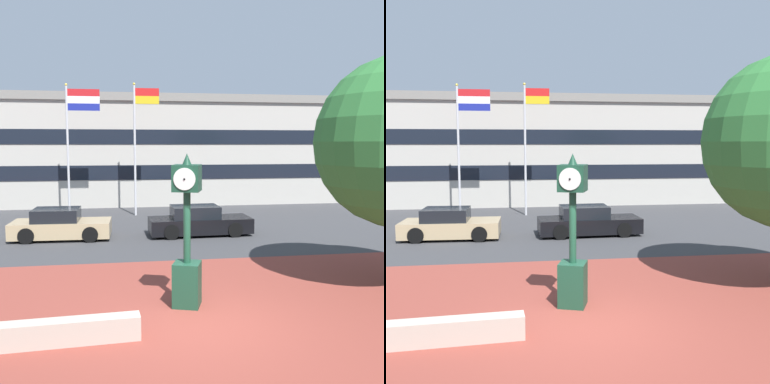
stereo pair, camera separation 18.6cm
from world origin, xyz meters
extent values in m
plane|color=#38383A|center=(0.00, 0.00, 0.00)|extent=(200.00, 200.00, 0.00)
cube|color=brown|center=(0.00, 0.81, 0.00)|extent=(44.00, 9.62, 0.01)
cube|color=#ADA393|center=(-2.96, -0.49, 0.25)|extent=(3.22, 0.61, 0.50)
cube|color=#19422D|center=(-0.15, 1.28, 0.54)|extent=(0.81, 0.81, 1.09)
cylinder|color=#19422D|center=(-0.15, 1.28, 1.96)|extent=(0.17, 0.17, 1.75)
cube|color=#19422D|center=(-0.15, 1.28, 3.16)|extent=(0.81, 0.81, 0.64)
cylinder|color=white|center=(-0.04, 1.59, 3.16)|extent=(0.50, 0.19, 0.52)
sphere|color=black|center=(-0.04, 1.61, 3.16)|extent=(0.05, 0.05, 0.05)
cylinder|color=white|center=(-0.25, 0.96, 3.16)|extent=(0.50, 0.19, 0.52)
sphere|color=black|center=(-0.26, 0.94, 3.16)|extent=(0.05, 0.05, 0.05)
cone|color=#19422D|center=(-0.15, 1.28, 3.61)|extent=(0.22, 0.22, 0.27)
cube|color=black|center=(1.67, 9.86, 0.44)|extent=(4.47, 1.85, 0.64)
cube|color=black|center=(1.45, 9.85, 1.00)|extent=(2.08, 1.53, 0.56)
cylinder|color=black|center=(3.01, 10.69, 0.32)|extent=(0.65, 0.24, 0.64)
cylinder|color=black|center=(3.06, 9.11, 0.32)|extent=(0.65, 0.24, 0.64)
cylinder|color=black|center=(0.28, 10.60, 0.32)|extent=(0.65, 0.24, 0.64)
cylinder|color=black|center=(0.33, 9.02, 0.32)|extent=(0.65, 0.24, 0.64)
cube|color=tan|center=(-4.19, 9.91, 0.44)|extent=(4.09, 1.94, 0.64)
cube|color=black|center=(-4.39, 9.92, 1.00)|extent=(1.91, 1.61, 0.56)
cylinder|color=black|center=(-2.91, 10.70, 0.32)|extent=(0.65, 0.24, 0.64)
cylinder|color=black|center=(-2.97, 9.03, 0.32)|extent=(0.65, 0.24, 0.64)
cylinder|color=black|center=(-5.41, 10.79, 0.32)|extent=(0.65, 0.24, 0.64)
cylinder|color=black|center=(-5.47, 9.11, 0.32)|extent=(0.65, 0.24, 0.64)
cylinder|color=silver|center=(-4.50, 15.75, 3.51)|extent=(0.12, 0.12, 7.01)
sphere|color=gold|center=(-4.50, 15.75, 7.07)|extent=(0.14, 0.14, 0.14)
cube|color=red|center=(-3.60, 15.75, 6.67)|extent=(1.67, 0.02, 0.38)
cube|color=white|center=(-3.60, 15.75, 6.29)|extent=(1.67, 0.02, 0.38)
cube|color=navy|center=(-3.60, 15.75, 5.91)|extent=(1.67, 0.02, 0.38)
cylinder|color=silver|center=(-0.93, 15.75, 3.56)|extent=(0.12, 0.12, 7.12)
sphere|color=gold|center=(-0.93, 15.75, 7.18)|extent=(0.14, 0.14, 0.14)
cube|color=red|center=(-0.22, 15.75, 6.75)|extent=(1.29, 0.02, 0.42)
cube|color=gold|center=(-0.22, 15.75, 6.33)|extent=(1.29, 0.02, 0.42)
cube|color=#B2ADA3|center=(0.43, 26.05, 3.29)|extent=(28.42, 14.34, 6.57)
cube|color=gray|center=(0.43, 26.05, 6.82)|extent=(28.99, 14.63, 0.50)
cube|color=black|center=(0.43, 18.86, 2.19)|extent=(25.58, 0.04, 0.90)
cube|color=black|center=(0.43, 18.86, 4.38)|extent=(25.58, 0.04, 0.90)
camera|label=1|loc=(-1.71, -9.44, 3.98)|focal=42.52mm
camera|label=2|loc=(-1.52, -9.46, 3.98)|focal=42.52mm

